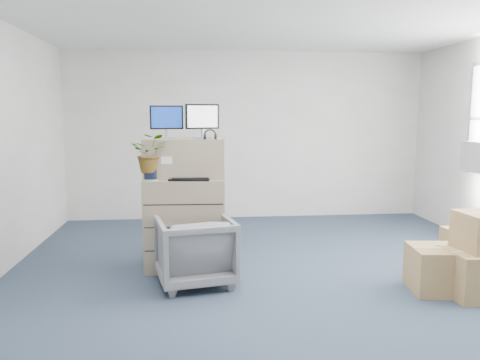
# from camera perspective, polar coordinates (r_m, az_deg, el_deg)

# --- Properties ---
(ground) EXTENTS (7.00, 7.00, 0.00)m
(ground) POSITION_cam_1_polar(r_m,az_deg,el_deg) (4.79, 5.58, -13.59)
(ground) COLOR #253243
(ground) RESTS_ON ground
(wall_back) EXTENTS (6.00, 0.02, 2.80)m
(wall_back) POSITION_cam_1_polar(r_m,az_deg,el_deg) (7.93, 0.80, 5.43)
(wall_back) COLOR beige
(wall_back) RESTS_ON ground
(filing_cabinet_lower) EXTENTS (0.91, 0.58, 1.04)m
(filing_cabinet_lower) POSITION_cam_1_polar(r_m,az_deg,el_deg) (5.41, -6.69, -5.27)
(filing_cabinet_lower) COLOR gray
(filing_cabinet_lower) RESTS_ON ground
(filing_cabinet_upper) EXTENTS (0.91, 0.48, 0.45)m
(filing_cabinet_upper) POSITION_cam_1_polar(r_m,az_deg,el_deg) (5.34, -6.79, 2.66)
(filing_cabinet_upper) COLOR gray
(filing_cabinet_upper) RESTS_ON filing_cabinet_lower
(monitor_left) EXTENTS (0.37, 0.17, 0.37)m
(monitor_left) POSITION_cam_1_polar(r_m,az_deg,el_deg) (5.36, -8.94, 7.25)
(monitor_left) COLOR #99999E
(monitor_left) RESTS_ON filing_cabinet_upper
(monitor_right) EXTENTS (0.38, 0.20, 0.38)m
(monitor_right) POSITION_cam_1_polar(r_m,az_deg,el_deg) (5.29, -4.62, 7.40)
(monitor_right) COLOR #99999E
(monitor_right) RESTS_ON filing_cabinet_upper
(headphones) EXTENTS (0.14, 0.02, 0.14)m
(headphones) POSITION_cam_1_polar(r_m,az_deg,el_deg) (5.13, -3.67, 5.42)
(headphones) COLOR black
(headphones) RESTS_ON filing_cabinet_upper
(keyboard) EXTENTS (0.46, 0.23, 0.02)m
(keyboard) POSITION_cam_1_polar(r_m,az_deg,el_deg) (5.15, -6.18, 0.10)
(keyboard) COLOR black
(keyboard) RESTS_ON filing_cabinet_lower
(mouse) EXTENTS (0.10, 0.07, 0.03)m
(mouse) POSITION_cam_1_polar(r_m,az_deg,el_deg) (5.22, -3.05, 0.30)
(mouse) COLOR silver
(mouse) RESTS_ON filing_cabinet_lower
(water_bottle) EXTENTS (0.08, 0.08, 0.27)m
(water_bottle) POSITION_cam_1_polar(r_m,az_deg,el_deg) (5.31, -5.48, 1.69)
(water_bottle) COLOR #95999D
(water_bottle) RESTS_ON filing_cabinet_lower
(phone_dock) EXTENTS (0.06, 0.05, 0.13)m
(phone_dock) POSITION_cam_1_polar(r_m,az_deg,el_deg) (5.35, -7.07, 0.75)
(phone_dock) COLOR silver
(phone_dock) RESTS_ON filing_cabinet_lower
(external_drive) EXTENTS (0.20, 0.16, 0.06)m
(external_drive) POSITION_cam_1_polar(r_m,az_deg,el_deg) (5.46, -3.36, 0.76)
(external_drive) COLOR black
(external_drive) RESTS_ON filing_cabinet_lower
(tissue_box) EXTENTS (0.24, 0.15, 0.08)m
(tissue_box) POSITION_cam_1_polar(r_m,az_deg,el_deg) (5.41, -3.40, 1.45)
(tissue_box) COLOR #448CE8
(tissue_box) RESTS_ON external_drive
(potted_plant) EXTENTS (0.42, 0.46, 0.42)m
(potted_plant) POSITION_cam_1_polar(r_m,az_deg,el_deg) (5.20, -10.84, 2.58)
(potted_plant) COLOR #A6BF9A
(potted_plant) RESTS_ON filing_cabinet_lower
(office_chair) EXTENTS (0.88, 0.85, 0.78)m
(office_chair) POSITION_cam_1_polar(r_m,az_deg,el_deg) (4.93, -5.50, -8.14)
(office_chair) COLOR slate
(office_chair) RESTS_ON ground
(cardboard_boxes) EXTENTS (1.41, 1.21, 0.82)m
(cardboard_boxes) POSITION_cam_1_polar(r_m,az_deg,el_deg) (5.39, 26.23, -8.63)
(cardboard_boxes) COLOR olive
(cardboard_boxes) RESTS_ON ground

